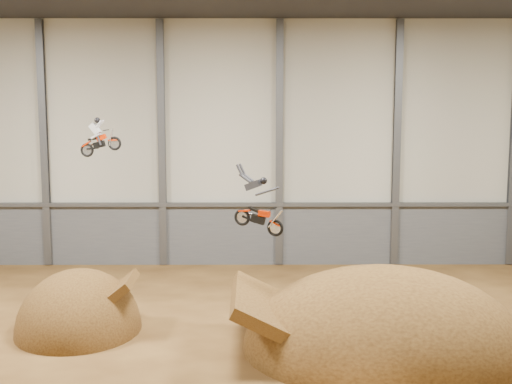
# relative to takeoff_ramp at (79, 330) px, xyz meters

# --- Properties ---
(floor) EXTENTS (40.00, 40.00, 0.00)m
(floor) POSITION_rel_takeoff_ramp_xyz_m (5.51, -3.38, 0.00)
(floor) COLOR #462C12
(floor) RESTS_ON ground
(back_wall) EXTENTS (40.00, 0.10, 14.00)m
(back_wall) POSITION_rel_takeoff_ramp_xyz_m (5.51, 11.62, 7.00)
(back_wall) COLOR #B5B2A0
(back_wall) RESTS_ON ground
(lower_band_back) EXTENTS (39.80, 0.18, 3.50)m
(lower_band_back) POSITION_rel_takeoff_ramp_xyz_m (5.51, 11.52, 1.75)
(lower_band_back) COLOR #4E5155
(lower_band_back) RESTS_ON ground
(steel_rail) EXTENTS (39.80, 0.35, 0.20)m
(steel_rail) POSITION_rel_takeoff_ramp_xyz_m (5.51, 11.37, 3.55)
(steel_rail) COLOR #47494F
(steel_rail) RESTS_ON lower_band_back
(steel_column_1) EXTENTS (0.40, 0.36, 13.90)m
(steel_column_1) POSITION_rel_takeoff_ramp_xyz_m (-4.49, 11.42, 7.00)
(steel_column_1) COLOR #47494F
(steel_column_1) RESTS_ON ground
(steel_column_2) EXTENTS (0.40, 0.36, 13.90)m
(steel_column_2) POSITION_rel_takeoff_ramp_xyz_m (2.17, 11.42, 7.00)
(steel_column_2) COLOR #47494F
(steel_column_2) RESTS_ON ground
(steel_column_3) EXTENTS (0.40, 0.36, 13.90)m
(steel_column_3) POSITION_rel_takeoff_ramp_xyz_m (8.84, 11.42, 7.00)
(steel_column_3) COLOR #47494F
(steel_column_3) RESTS_ON ground
(steel_column_4) EXTENTS (0.40, 0.36, 13.90)m
(steel_column_4) POSITION_rel_takeoff_ramp_xyz_m (15.51, 11.42, 7.00)
(steel_column_4) COLOR #47494F
(steel_column_4) RESTS_ON ground
(takeoff_ramp) EXTENTS (5.20, 6.00, 5.20)m
(takeoff_ramp) POSITION_rel_takeoff_ramp_xyz_m (0.00, 0.00, 0.00)
(takeoff_ramp) COLOR #39230E
(takeoff_ramp) RESTS_ON ground
(landing_ramp) EXTENTS (11.05, 9.78, 6.38)m
(landing_ramp) POSITION_rel_takeoff_ramp_xyz_m (12.45, -2.20, 0.00)
(landing_ramp) COLOR #39230E
(landing_ramp) RESTS_ON ground
(fmx_rider_a) EXTENTS (2.39, 1.09, 2.17)m
(fmx_rider_a) POSITION_rel_takeoff_ramp_xyz_m (0.56, 3.08, 8.10)
(fmx_rider_a) COLOR #BF2300
(fmx_rider_b) EXTENTS (3.35, 1.99, 2.98)m
(fmx_rider_b) POSITION_rel_takeoff_ramp_xyz_m (7.49, -1.05, 5.71)
(fmx_rider_b) COLOR red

